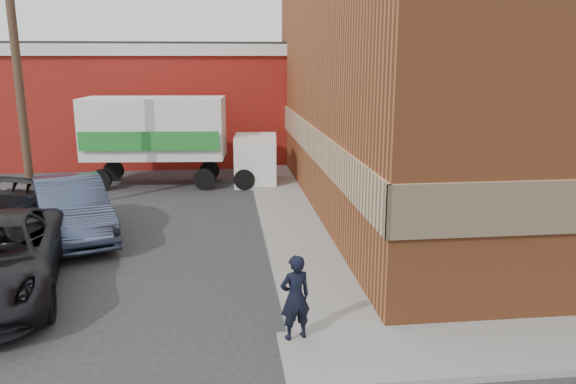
{
  "coord_description": "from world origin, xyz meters",
  "views": [
    {
      "loc": [
        -1.36,
        -9.18,
        4.93
      ],
      "look_at": [
        0.16,
        3.91,
        1.76
      ],
      "focal_mm": 35.0,
      "sensor_mm": 36.0,
      "label": 1
    }
  ],
  "objects_px": {
    "brick_building": "(518,65)",
    "warehouse": "(130,101)",
    "box_truck": "(172,135)",
    "man": "(295,297)",
    "sedan": "(71,208)",
    "utility_pole": "(17,64)"
  },
  "relations": [
    {
      "from": "utility_pole",
      "to": "sedan",
      "type": "height_order",
      "value": "utility_pole"
    },
    {
      "from": "utility_pole",
      "to": "brick_building",
      "type": "bearing_deg",
      "value": -0.02
    },
    {
      "from": "brick_building",
      "to": "box_truck",
      "type": "xyz_separation_m",
      "value": [
        -11.83,
        3.94,
        -2.7
      ]
    },
    {
      "from": "warehouse",
      "to": "brick_building",
      "type": "bearing_deg",
      "value": -37.2
    },
    {
      "from": "box_truck",
      "to": "brick_building",
      "type": "bearing_deg",
      "value": -13.51
    },
    {
      "from": "sedan",
      "to": "utility_pole",
      "type": "bearing_deg",
      "value": 106.02
    },
    {
      "from": "warehouse",
      "to": "box_truck",
      "type": "height_order",
      "value": "warehouse"
    },
    {
      "from": "brick_building",
      "to": "warehouse",
      "type": "bearing_deg",
      "value": 142.8
    },
    {
      "from": "brick_building",
      "to": "sedan",
      "type": "height_order",
      "value": "brick_building"
    },
    {
      "from": "sedan",
      "to": "box_truck",
      "type": "height_order",
      "value": "box_truck"
    },
    {
      "from": "warehouse",
      "to": "man",
      "type": "height_order",
      "value": "warehouse"
    },
    {
      "from": "brick_building",
      "to": "sedan",
      "type": "relative_size",
      "value": 3.63
    },
    {
      "from": "brick_building",
      "to": "sedan",
      "type": "bearing_deg",
      "value": -170.05
    },
    {
      "from": "utility_pole",
      "to": "sedan",
      "type": "xyz_separation_m",
      "value": [
        1.87,
        -2.48,
        -3.92
      ]
    },
    {
      "from": "utility_pole",
      "to": "man",
      "type": "height_order",
      "value": "utility_pole"
    },
    {
      "from": "man",
      "to": "sedan",
      "type": "distance_m",
      "value": 8.68
    },
    {
      "from": "brick_building",
      "to": "utility_pole",
      "type": "distance_m",
      "value": 16.0
    },
    {
      "from": "man",
      "to": "sedan",
      "type": "height_order",
      "value": "man"
    },
    {
      "from": "brick_building",
      "to": "box_truck",
      "type": "distance_m",
      "value": 12.75
    },
    {
      "from": "brick_building",
      "to": "warehouse",
      "type": "distance_m",
      "value": 18.3
    },
    {
      "from": "utility_pole",
      "to": "sedan",
      "type": "distance_m",
      "value": 5.0
    },
    {
      "from": "warehouse",
      "to": "utility_pole",
      "type": "bearing_deg",
      "value": -97.77
    }
  ]
}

